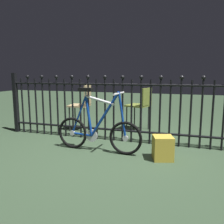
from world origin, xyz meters
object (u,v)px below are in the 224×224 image
object	(u,v)px
chair_olive	(141,104)
display_crate	(163,148)
bicycle	(98,130)
chair_tan	(83,102)

from	to	relation	value
chair_olive	display_crate	world-z (taller)	chair_olive
bicycle	chair_olive	xyz separation A→B (m)	(0.33, 1.42, 0.21)
chair_tan	chair_olive	world-z (taller)	chair_tan
bicycle	chair_olive	distance (m)	1.47
bicycle	chair_olive	world-z (taller)	bicycle
chair_olive	display_crate	bearing A→B (deg)	-68.36
chair_olive	display_crate	xyz separation A→B (m)	(0.58, -1.46, -0.37)
bicycle	chair_tan	bearing A→B (deg)	123.95
bicycle	display_crate	distance (m)	0.92
display_crate	chair_olive	bearing A→B (deg)	111.64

